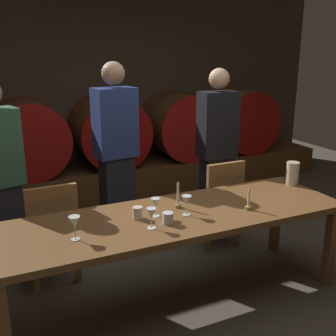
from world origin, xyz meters
The scene contains 21 objects.
ground_plane centered at (0.00, 0.00, 0.00)m, with size 9.27×9.27×0.00m, color #4C443A.
back_wall centered at (0.00, 3.13, 1.42)m, with size 7.13×0.24×2.83m, color #473A2D.
barrel_shelf centered at (0.00, 2.58, 0.19)m, with size 6.42×0.90×0.38m, color brown.
wine_barrel_left centered at (-1.02, 2.58, 0.84)m, with size 0.94×0.83×0.94m.
wine_barrel_center centered at (0.01, 2.58, 0.84)m, with size 0.94×0.83×0.94m.
wine_barrel_right centered at (1.06, 2.58, 0.84)m, with size 0.94×0.83×0.94m.
wine_barrel_far_right centered at (2.08, 2.58, 0.84)m, with size 0.94×0.83×0.94m.
dining_table centered at (-0.29, -0.08, 0.66)m, with size 2.64×0.80×0.72m.
chair_left centered at (-1.09, 0.59, 0.49)m, with size 0.41×0.41×0.88m.
chair_right centered at (0.50, 0.59, 0.49)m, with size 0.40×0.40×0.88m.
guest_center centered at (-0.39, 1.02, 0.92)m, with size 0.41×0.28×1.79m.
guest_right centered at (0.68, 0.94, 0.88)m, with size 0.39×0.26×1.72m.
candle_left centered at (-0.21, 0.03, 0.78)m, with size 0.05×0.05×0.22m.
candle_right centered at (0.25, -0.23, 0.77)m, with size 0.05×0.05×0.18m.
pitcher centered at (0.96, 0.10, 0.83)m, with size 0.11×0.11×0.21m.
wine_glass_far_left centered at (-1.05, -0.18, 0.84)m, with size 0.08×0.08×0.16m.
wine_glass_center_left centered at (-0.54, -0.23, 0.83)m, with size 0.07×0.07×0.15m.
wine_glass_center_right centered at (-0.44, -0.06, 0.83)m, with size 0.07×0.07×0.14m.
wine_glass_far_right centered at (-0.22, -0.13, 0.83)m, with size 0.07×0.07×0.15m.
cup_left centered at (-0.57, -0.04, 0.77)m, with size 0.07×0.07×0.09m, color beige.
cup_right centered at (-0.41, -0.21, 0.76)m, with size 0.08×0.08×0.08m, color silver.
Camera 1 is at (-1.50, -2.56, 1.89)m, focal length 43.25 mm.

